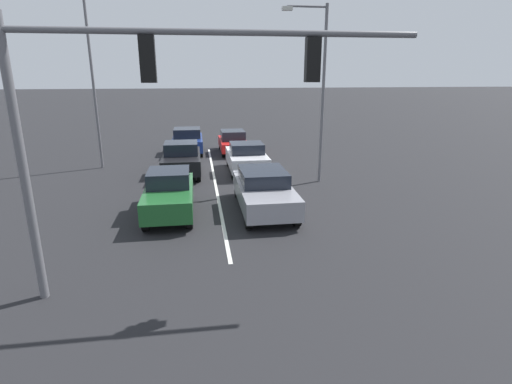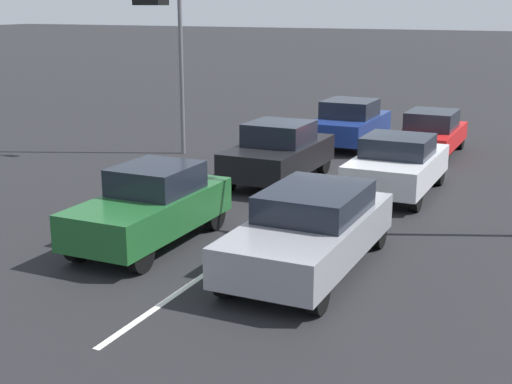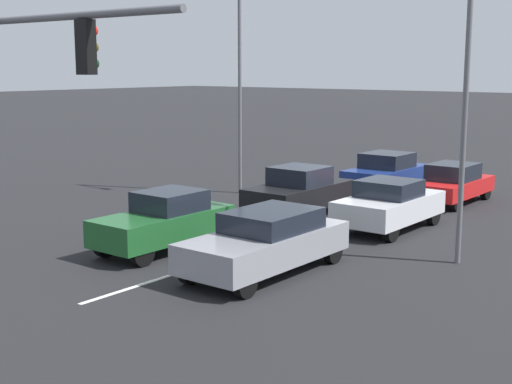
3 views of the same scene
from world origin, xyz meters
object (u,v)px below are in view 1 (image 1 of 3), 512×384
street_lamp_left_shoulder (319,84)px  traffic_signal_gantry (142,97)px  car_gray_leftlane_front (264,190)px  car_black_midlane_second (182,159)px  car_silver_leftlane_second (247,157)px  street_lamp_right_shoulder (95,69)px  car_darkgreen_midlane_front (169,193)px  car_red_leftlane_third (233,142)px  car_navy_midlane_third (187,141)px

street_lamp_left_shoulder → traffic_signal_gantry: bearing=53.8°
car_gray_leftlane_front → car_black_midlane_second: size_ratio=1.14×
traffic_signal_gantry → street_lamp_left_shoulder: street_lamp_left_shoulder is taller
traffic_signal_gantry → car_silver_leftlane_second: bearing=-107.6°
car_black_midlane_second → street_lamp_right_shoulder: 6.54m
car_darkgreen_midlane_front → car_red_leftlane_third: size_ratio=1.03×
car_gray_leftlane_front → car_navy_midlane_third: (3.06, -11.92, 0.02)m
car_gray_leftlane_front → car_silver_leftlane_second: (-0.11, -6.14, -0.00)m
car_silver_leftlane_second → traffic_signal_gantry: (3.67, 11.54, 3.79)m
car_navy_midlane_third → traffic_signal_gantry: 17.73m
car_silver_leftlane_second → car_black_midlane_second: size_ratio=0.98×
car_darkgreen_midlane_front → car_gray_leftlane_front: size_ratio=0.87×
car_darkgreen_midlane_front → car_navy_midlane_third: (-0.48, -11.93, -0.00)m
car_navy_midlane_third → car_red_leftlane_third: bearing=173.1°
traffic_signal_gantry → street_lamp_right_shoulder: street_lamp_right_shoulder is taller
traffic_signal_gantry → street_lamp_right_shoulder: (3.97, -13.72, 0.69)m
car_black_midlane_second → street_lamp_right_shoulder: (4.26, -2.23, 4.43)m
street_lamp_right_shoulder → car_red_leftlane_third: bearing=-156.3°
street_lamp_right_shoulder → car_darkgreen_midlane_front: bearing=115.6°
traffic_signal_gantry → street_lamp_left_shoulder: size_ratio=1.11×
car_gray_leftlane_front → street_lamp_right_shoulder: bearing=-47.9°
car_red_leftlane_third → street_lamp_left_shoulder: 9.31m
car_gray_leftlane_front → car_black_midlane_second: (3.26, -6.09, 0.04)m
car_black_midlane_second → street_lamp_right_shoulder: bearing=-27.6°
car_darkgreen_midlane_front → traffic_signal_gantry: size_ratio=0.47×
car_red_leftlane_third → car_navy_midlane_third: bearing=-6.9°
car_gray_leftlane_front → car_navy_midlane_third: bearing=-75.6°
car_silver_leftlane_second → street_lamp_right_shoulder: street_lamp_right_shoulder is taller
car_gray_leftlane_front → street_lamp_right_shoulder: 12.08m
car_silver_leftlane_second → car_black_midlane_second: (3.37, 0.05, 0.05)m
street_lamp_right_shoulder → street_lamp_left_shoulder: bearing=156.8°
car_red_leftlane_third → traffic_signal_gantry: bearing=78.5°
car_darkgreen_midlane_front → car_silver_leftlane_second: bearing=-120.7°
car_black_midlane_second → car_navy_midlane_third: 5.84m
car_navy_midlane_third → car_red_leftlane_third: car_navy_midlane_third is taller
car_gray_leftlane_front → car_red_leftlane_third: 11.57m
car_gray_leftlane_front → street_lamp_left_shoulder: (-3.14, -3.75, 3.81)m
car_silver_leftlane_second → car_navy_midlane_third: (3.17, -5.78, 0.02)m
car_navy_midlane_third → traffic_signal_gantry: traffic_signal_gantry is taller
car_navy_midlane_third → street_lamp_left_shoulder: (-6.20, 8.17, 3.79)m
car_darkgreen_midlane_front → car_black_midlane_second: bearing=-92.6°
car_darkgreen_midlane_front → car_silver_leftlane_second: car_darkgreen_midlane_front is taller
car_black_midlane_second → car_navy_midlane_third: (-0.20, -5.84, -0.02)m
street_lamp_left_shoulder → car_red_leftlane_third: bearing=-67.4°
car_black_midlane_second → street_lamp_left_shoulder: 7.79m
traffic_signal_gantry → street_lamp_right_shoulder: bearing=-73.9°
traffic_signal_gantry → street_lamp_left_shoulder: 11.34m
street_lamp_left_shoulder → car_silver_leftlane_second: bearing=-38.3°
car_black_midlane_second → car_silver_leftlane_second: bearing=-179.1°
car_navy_midlane_third → street_lamp_right_shoulder: (4.47, 3.61, 4.45)m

